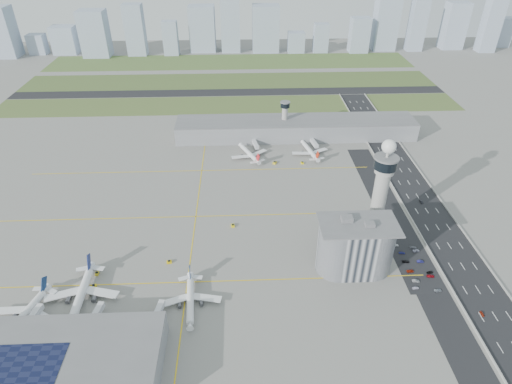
{
  "coord_description": "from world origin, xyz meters",
  "views": [
    {
      "loc": [
        -9.71,
        -198.61,
        168.0
      ],
      "look_at": [
        0.0,
        35.0,
        15.0
      ],
      "focal_mm": 30.0,
      "sensor_mm": 36.0,
      "label": 1
    }
  ],
  "objects_px": {
    "car_lot_0": "(416,288)",
    "car_lot_5": "(396,245)",
    "jet_bridge_near_2": "(154,326)",
    "jet_bridge_far_0": "(254,142)",
    "car_hw_2": "(395,147)",
    "control_tower": "(382,186)",
    "tug_5": "(302,163)",
    "airplane_far_a": "(249,151)",
    "tug_4": "(275,162)",
    "jet_bridge_near_0": "(26,330)",
    "tug_3": "(233,225)",
    "jet_bridge_near_1": "(90,328)",
    "car_lot_6": "(438,290)",
    "car_lot_1": "(416,281)",
    "car_lot_3": "(406,262)",
    "car_lot_4": "(402,253)",
    "tug_0": "(97,273)",
    "car_lot_9": "(420,261)",
    "airplane_near_a": "(23,312)",
    "tug_1": "(94,286)",
    "tug_2": "(169,262)",
    "car_hw_1": "(421,202)",
    "admin_building": "(355,246)",
    "secondary_tower": "(285,116)",
    "car_lot_2": "(410,271)",
    "airplane_near_c": "(190,298)",
    "car_hw_0": "(482,314)",
    "airplane_far_b": "(310,148)",
    "jet_bridge_far_1": "(311,141)",
    "car_lot_7": "(431,276)",
    "car_lot_10": "(416,251)",
    "car_lot_11": "(413,248)",
    "car_hw_4": "(361,121)",
    "airplane_near_b": "(80,291)"
  },
  "relations": [
    {
      "from": "car_hw_2",
      "to": "car_lot_3",
      "type": "bearing_deg",
      "value": -103.95
    },
    {
      "from": "car_lot_11",
      "to": "airplane_far_a",
      "type": "bearing_deg",
      "value": 44.45
    },
    {
      "from": "jet_bridge_near_2",
      "to": "car_hw_4",
      "type": "height_order",
      "value": "jet_bridge_near_2"
    },
    {
      "from": "car_lot_0",
      "to": "car_lot_5",
      "type": "relative_size",
      "value": 1.03
    },
    {
      "from": "jet_bridge_near_2",
      "to": "jet_bridge_far_0",
      "type": "distance_m",
      "value": 200.68
    },
    {
      "from": "car_hw_2",
      "to": "tug_4",
      "type": "bearing_deg",
      "value": -166.27
    },
    {
      "from": "car_lot_10",
      "to": "car_lot_11",
      "type": "relative_size",
      "value": 0.99
    },
    {
      "from": "car_lot_10",
      "to": "car_hw_2",
      "type": "height_order",
      "value": "same"
    },
    {
      "from": "airplane_far_a",
      "to": "car_lot_9",
      "type": "relative_size",
      "value": 9.65
    },
    {
      "from": "car_lot_1",
      "to": "car_lot_7",
      "type": "height_order",
      "value": "car_lot_1"
    },
    {
      "from": "car_lot_4",
      "to": "car_lot_5",
      "type": "relative_size",
      "value": 1.03
    },
    {
      "from": "car_hw_1",
      "to": "car_lot_0",
      "type": "bearing_deg",
      "value": -118.93
    },
    {
      "from": "airplane_far_b",
      "to": "car_hw_1",
      "type": "bearing_deg",
      "value": -151.07
    },
    {
      "from": "airplane_near_a",
      "to": "car_lot_10",
      "type": "relative_size",
      "value": 9.63
    },
    {
      "from": "car_lot_7",
      "to": "car_lot_2",
      "type": "bearing_deg",
      "value": 71.13
    },
    {
      "from": "airplane_near_a",
      "to": "car_lot_2",
      "type": "bearing_deg",
      "value": 112.07
    },
    {
      "from": "airplane_far_b",
      "to": "jet_bridge_far_1",
      "type": "relative_size",
      "value": 2.62
    },
    {
      "from": "tug_0",
      "to": "jet_bridge_near_1",
      "type": "bearing_deg",
      "value": 98.88
    },
    {
      "from": "airplane_far_a",
      "to": "car_lot_2",
      "type": "bearing_deg",
      "value": -171.89
    },
    {
      "from": "airplane_near_b",
      "to": "tug_1",
      "type": "relative_size",
      "value": 14.93
    },
    {
      "from": "jet_bridge_near_1",
      "to": "car_lot_1",
      "type": "height_order",
      "value": "jet_bridge_near_1"
    },
    {
      "from": "airplane_near_c",
      "to": "car_hw_0",
      "type": "relative_size",
      "value": 11.7
    },
    {
      "from": "jet_bridge_near_1",
      "to": "car_lot_6",
      "type": "bearing_deg",
      "value": -73.89
    },
    {
      "from": "airplane_near_a",
      "to": "car_lot_0",
      "type": "xyz_separation_m",
      "value": [
        199.31,
        12.17,
        -4.9
      ]
    },
    {
      "from": "car_hw_2",
      "to": "control_tower",
      "type": "bearing_deg",
      "value": -112.52
    },
    {
      "from": "tug_0",
      "to": "car_lot_9",
      "type": "height_order",
      "value": "tug_0"
    },
    {
      "from": "jet_bridge_far_1",
      "to": "car_hw_2",
      "type": "xyz_separation_m",
      "value": [
        70.54,
        -10.21,
        -2.28
      ]
    },
    {
      "from": "control_tower",
      "to": "tug_3",
      "type": "height_order",
      "value": "control_tower"
    },
    {
      "from": "car_lot_1",
      "to": "car_lot_3",
      "type": "height_order",
      "value": "car_lot_1"
    },
    {
      "from": "tug_2",
      "to": "car_hw_1",
      "type": "relative_size",
      "value": 0.76
    },
    {
      "from": "admin_building",
      "to": "car_lot_5",
      "type": "bearing_deg",
      "value": 29.19
    },
    {
      "from": "jet_bridge_near_0",
      "to": "car_lot_9",
      "type": "xyz_separation_m",
      "value": [
        205.13,
        41.42,
        -2.21
      ]
    },
    {
      "from": "jet_bridge_far_0",
      "to": "car_lot_0",
      "type": "distance_m",
      "value": 189.59
    },
    {
      "from": "car_lot_0",
      "to": "car_lot_4",
      "type": "bearing_deg",
      "value": -12.63
    },
    {
      "from": "car_hw_2",
      "to": "tug_1",
      "type": "bearing_deg",
      "value": -142.71
    },
    {
      "from": "admin_building",
      "to": "secondary_tower",
      "type": "bearing_deg",
      "value": 97.29
    },
    {
      "from": "car_lot_6",
      "to": "car_hw_2",
      "type": "relative_size",
      "value": 0.98
    },
    {
      "from": "tug_0",
      "to": "jet_bridge_near_0",
      "type": "bearing_deg",
      "value": 58.12
    },
    {
      "from": "tug_0",
      "to": "car_lot_7",
      "type": "bearing_deg",
      "value": 174.9
    },
    {
      "from": "jet_bridge_near_0",
      "to": "tug_3",
      "type": "relative_size",
      "value": 4.9
    },
    {
      "from": "control_tower",
      "to": "airplane_near_a",
      "type": "distance_m",
      "value": 200.74
    },
    {
      "from": "admin_building",
      "to": "jet_bridge_near_0",
      "type": "xyz_separation_m",
      "value": [
        -164.99,
        -39.0,
        -12.45
      ]
    },
    {
      "from": "tug_4",
      "to": "car_hw_1",
      "type": "relative_size",
      "value": 0.93
    },
    {
      "from": "tug_4",
      "to": "secondary_tower",
      "type": "bearing_deg",
      "value": 102.71
    },
    {
      "from": "jet_bridge_near_0",
      "to": "car_lot_11",
      "type": "bearing_deg",
      "value": -65.37
    },
    {
      "from": "airplane_near_c",
      "to": "car_lot_3",
      "type": "xyz_separation_m",
      "value": [
        120.54,
        26.8,
        -4.73
      ]
    },
    {
      "from": "airplane_near_a",
      "to": "car_hw_0",
      "type": "distance_m",
      "value": 226.41
    },
    {
      "from": "car_lot_6",
      "to": "airplane_near_a",
      "type": "bearing_deg",
      "value": 86.29
    },
    {
      "from": "tug_5",
      "to": "airplane_far_a",
      "type": "bearing_deg",
      "value": 152.92
    },
    {
      "from": "tug_5",
      "to": "car_lot_6",
      "type": "distance_m",
      "value": 149.97
    }
  ]
}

